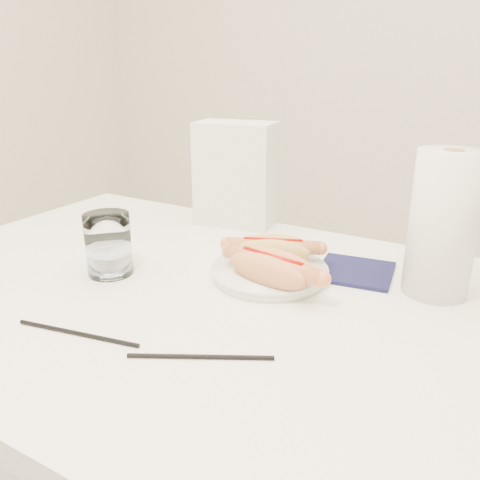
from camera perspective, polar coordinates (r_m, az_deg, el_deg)
The scene contains 10 objects.
table at distance 0.89m, azimuth -4.95°, elevation -9.09°, with size 1.20×0.80×0.75m.
plate at distance 0.90m, azimuth 3.41°, elevation -3.86°, with size 0.20×0.20×0.02m, color white.
hotdog_left at distance 0.92m, azimuth 3.82°, elevation -1.10°, with size 0.17×0.11×0.05m.
hotdog_right at distance 0.84m, azimuth 3.75°, elevation -3.25°, with size 0.19×0.10×0.05m.
water_glass at distance 0.93m, azimuth -14.91°, elevation -0.48°, with size 0.08×0.08×0.11m, color white.
chopstick_near at distance 0.76m, azimuth -18.20°, elevation -10.16°, with size 0.01×0.01×0.20m, color black.
chopstick_far at distance 0.67m, azimuth -4.57°, elevation -13.23°, with size 0.01×0.01×0.20m, color black.
napkin_box at distance 1.17m, azimuth -0.51°, elevation 7.58°, with size 0.18×0.10×0.24m, color silver.
navy_napkin at distance 0.94m, azimuth 13.13°, elevation -3.53°, with size 0.13×0.13×0.01m, color #111337.
paper_towel_roll at distance 0.87m, azimuth 22.34°, elevation 1.65°, with size 0.11×0.11×0.24m, color white.
Camera 1 is at (0.45, -0.63, 1.12)m, focal length 37.07 mm.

